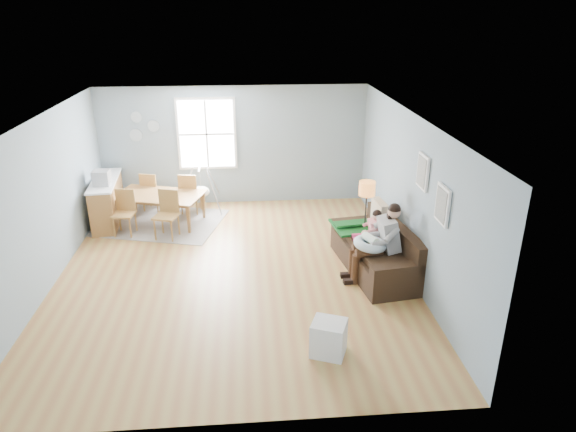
{
  "coord_description": "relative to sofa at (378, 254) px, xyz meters",
  "views": [
    {
      "loc": [
        0.28,
        -7.94,
        4.32
      ],
      "look_at": [
        0.95,
        0.09,
        1.0
      ],
      "focal_mm": 32.0,
      "sensor_mm": 36.0,
      "label": 1
    }
  ],
  "objects": [
    {
      "name": "rug",
      "position": [
        -4.11,
        2.44,
        -0.3
      ],
      "size": [
        2.89,
        2.47,
        0.01
      ],
      "primitive_type": "cube",
      "rotation": [
        0.0,
        0.0,
        -0.26
      ],
      "color": "gray",
      "rests_on": "room"
    },
    {
      "name": "room",
      "position": [
        -2.51,
        0.09,
        2.12
      ],
      "size": [
        8.4,
        9.4,
        3.9
      ],
      "color": "#AE713D"
    },
    {
      "name": "counter",
      "position": [
        -5.21,
        2.59,
        0.17
      ],
      "size": [
        0.65,
        1.73,
        0.95
      ],
      "color": "brown",
      "rests_on": "room"
    },
    {
      "name": "pictures",
      "position": [
        0.46,
        -0.96,
        1.54
      ],
      "size": [
        0.05,
        1.34,
        0.74
      ],
      "color": "white",
      "rests_on": "room"
    },
    {
      "name": "sofa",
      "position": [
        0.0,
        0.0,
        0.0
      ],
      "size": [
        1.22,
        2.25,
        0.86
      ],
      "color": "black",
      "rests_on": "room"
    },
    {
      "name": "baby_swing",
      "position": [
        -3.29,
        3.19,
        0.13
      ],
      "size": [
        0.97,
        0.98,
        0.97
      ],
      "color": "#A5A5AA",
      "rests_on": "room"
    },
    {
      "name": "wall_plates",
      "position": [
        -4.51,
        3.56,
        1.52
      ],
      "size": [
        0.67,
        0.02,
        0.66
      ],
      "color": "#9EB2BE",
      "rests_on": "room"
    },
    {
      "name": "monitor",
      "position": [
        -5.17,
        2.27,
        0.79
      ],
      "size": [
        0.32,
        0.3,
        0.3
      ],
      "color": "#A5A5AA",
      "rests_on": "counter"
    },
    {
      "name": "beige_pillow",
      "position": [
        0.14,
        0.59,
        0.49
      ],
      "size": [
        0.2,
        0.54,
        0.53
      ],
      "primitive_type": "cube",
      "rotation": [
        0.0,
        0.0,
        0.1
      ],
      "color": "beige",
      "rests_on": "sofa"
    },
    {
      "name": "toddler",
      "position": [
        -0.11,
        0.19,
        0.41
      ],
      "size": [
        0.52,
        0.26,
        0.82
      ],
      "color": "silver",
      "rests_on": "sofa"
    },
    {
      "name": "green_throw",
      "position": [
        -0.19,
        0.69,
        0.24
      ],
      "size": [
        1.08,
        0.92,
        0.04
      ],
      "primitive_type": "cube",
      "rotation": [
        0.0,
        0.0,
        0.14
      ],
      "color": "#125217",
      "rests_on": "sofa"
    },
    {
      "name": "nursing_pillow",
      "position": [
        -0.25,
        -0.35,
        0.36
      ],
      "size": [
        0.57,
        0.56,
        0.22
      ],
      "primitive_type": "torus",
      "rotation": [
        0.0,
        0.14,
        0.01
      ],
      "color": "silver",
      "rests_on": "father"
    },
    {
      "name": "storage_cube",
      "position": [
        -1.23,
        -2.26,
        -0.06
      ],
      "size": [
        0.55,
        0.52,
        0.48
      ],
      "color": "white",
      "rests_on": "room"
    },
    {
      "name": "infant",
      "position": [
        -0.26,
        -0.31,
        0.46
      ],
      "size": [
        0.25,
        0.41,
        0.15
      ],
      "color": "white",
      "rests_on": "nursing_pillow"
    },
    {
      "name": "window",
      "position": [
        -3.11,
        3.55,
        1.34
      ],
      "size": [
        1.32,
        0.08,
        1.62
      ],
      "color": "white",
      "rests_on": "room"
    },
    {
      "name": "dining_table",
      "position": [
        -4.11,
        2.44,
        0.01
      ],
      "size": [
        2.02,
        1.49,
        0.64
      ],
      "primitive_type": "imported",
      "rotation": [
        0.0,
        0.0,
        -0.3
      ],
      "color": "brown",
      "rests_on": "rug"
    },
    {
      "name": "father",
      "position": [
        -0.09,
        -0.32,
        0.42
      ],
      "size": [
        0.95,
        0.45,
        1.36
      ],
      "color": "gray",
      "rests_on": "sofa"
    },
    {
      "name": "chair_ne",
      "position": [
        -3.51,
        2.91,
        0.23
      ],
      "size": [
        0.5,
        0.5,
        0.94
      ],
      "color": "olive",
      "rests_on": "rug"
    },
    {
      "name": "chair_nw",
      "position": [
        -4.38,
        3.15,
        0.2
      ],
      "size": [
        0.51,
        0.51,
        0.9
      ],
      "color": "olive",
      "rests_on": "rug"
    },
    {
      "name": "chair_sw",
      "position": [
        -4.71,
        1.96,
        0.21
      ],
      "size": [
        0.47,
        0.47,
        0.91
      ],
      "color": "olive",
      "rests_on": "rug"
    },
    {
      "name": "chair_se",
      "position": [
        -3.83,
        1.73,
        0.24
      ],
      "size": [
        0.54,
        0.54,
        0.96
      ],
      "color": "olive",
      "rests_on": "rug"
    },
    {
      "name": "floor_lamp",
      "position": [
        -0.12,
        0.59,
        0.88
      ],
      "size": [
        0.29,
        0.29,
        1.43
      ],
      "color": "black",
      "rests_on": "room"
    }
  ]
}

